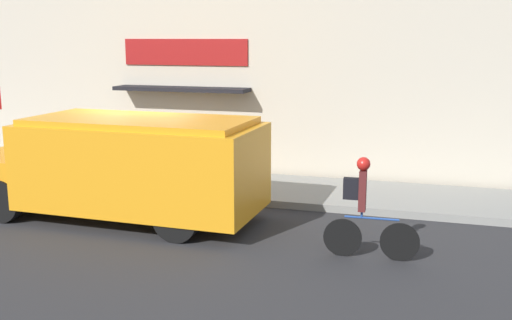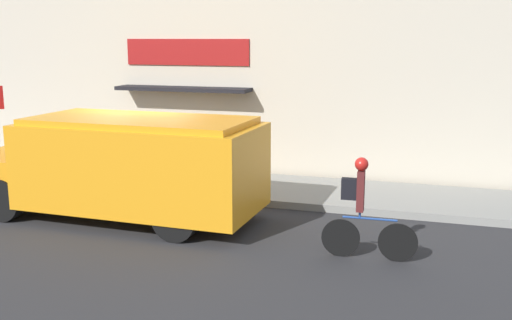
% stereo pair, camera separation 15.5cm
% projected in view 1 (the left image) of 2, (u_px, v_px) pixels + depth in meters
% --- Properties ---
extents(ground_plane, '(70.00, 70.00, 0.00)m').
position_uv_depth(ground_plane, '(148.00, 198.00, 14.03)').
color(ground_plane, '#2B2B2D').
extents(sidewalk, '(28.00, 2.57, 0.16)m').
position_uv_depth(sidewalk, '(171.00, 182.00, 15.22)').
color(sidewalk, gray).
rests_on(sidewalk, ground_plane).
extents(storefront, '(17.02, 0.87, 5.33)m').
position_uv_depth(storefront, '(192.00, 76.00, 16.13)').
color(storefront, beige).
rests_on(storefront, ground_plane).
extents(school_bus, '(6.34, 2.79, 2.12)m').
position_uv_depth(school_bus, '(123.00, 166.00, 12.18)').
color(school_bus, orange).
rests_on(school_bus, ground_plane).
extents(cyclist, '(1.61, 0.23, 1.75)m').
position_uv_depth(cyclist, '(365.00, 209.00, 10.04)').
color(cyclist, black).
rests_on(cyclist, ground_plane).
extents(trash_bin, '(0.57, 0.57, 0.75)m').
position_uv_depth(trash_bin, '(181.00, 158.00, 15.92)').
color(trash_bin, '#38383D').
rests_on(trash_bin, sidewalk).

